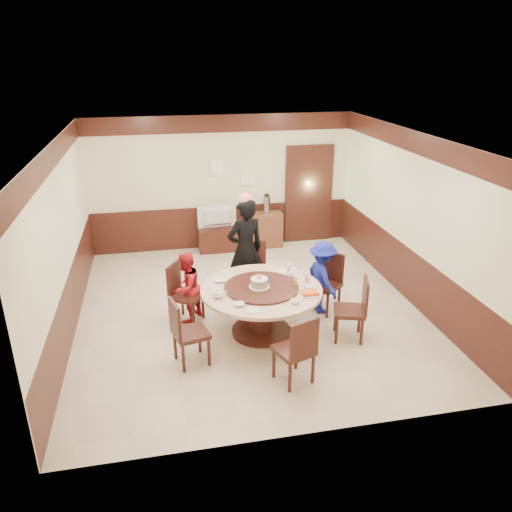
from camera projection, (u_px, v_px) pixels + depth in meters
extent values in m
plane|color=beige|center=(249.00, 309.00, 8.29)|extent=(6.00, 6.00, 0.00)
plane|color=silver|center=(248.00, 138.00, 7.23)|extent=(6.00, 6.00, 0.00)
cube|color=#EAE2C5|center=(222.00, 183.00, 10.48)|extent=(5.50, 0.04, 2.80)
cube|color=#EAE2C5|center=(304.00, 326.00, 5.04)|extent=(5.50, 0.04, 2.80)
cube|color=#EAE2C5|center=(63.00, 242.00, 7.25)|extent=(0.04, 6.00, 2.80)
cube|color=#EAE2C5|center=(411.00, 218.00, 8.27)|extent=(0.04, 6.00, 2.80)
cube|color=#371611|center=(249.00, 284.00, 8.12)|extent=(5.50, 6.00, 0.90)
cube|color=#371611|center=(248.00, 151.00, 7.29)|extent=(5.50, 6.00, 0.35)
cube|color=#371611|center=(308.00, 195.00, 10.92)|extent=(1.05, 0.08, 2.18)
cube|color=#8CD8A0|center=(308.00, 195.00, 10.94)|extent=(0.88, 0.02, 2.05)
cylinder|color=#371611|center=(261.00, 331.00, 7.59)|extent=(0.90, 0.90, 0.06)
cylinder|color=#371611|center=(261.00, 312.00, 7.47)|extent=(0.36, 0.36, 0.65)
cylinder|color=#CCA595|center=(261.00, 290.00, 7.33)|extent=(1.79, 1.79, 0.05)
cylinder|color=#371611|center=(261.00, 287.00, 7.31)|extent=(1.10, 1.10, 0.03)
cube|color=#371611|center=(325.00, 285.00, 8.09)|extent=(0.62, 0.62, 0.06)
cube|color=#371611|center=(332.00, 266.00, 8.14)|extent=(0.29, 0.35, 0.50)
cube|color=#371611|center=(324.00, 299.00, 8.18)|extent=(0.36, 0.36, 0.42)
cube|color=#371611|center=(256.00, 274.00, 8.51)|extent=(0.44, 0.44, 0.06)
cube|color=#371611|center=(254.00, 255.00, 8.59)|extent=(0.42, 0.04, 0.50)
cube|color=#371611|center=(256.00, 287.00, 8.60)|extent=(0.36, 0.36, 0.42)
cube|color=#371611|center=(187.00, 296.00, 7.75)|extent=(0.60, 0.60, 0.06)
cube|color=#371611|center=(174.00, 278.00, 7.70)|extent=(0.24, 0.39, 0.50)
cube|color=#371611|center=(188.00, 309.00, 7.84)|extent=(0.36, 0.36, 0.42)
cube|color=#371611|center=(191.00, 333.00, 6.72)|extent=(0.54, 0.54, 0.06)
cube|color=#371611|center=(175.00, 319.00, 6.53)|extent=(0.14, 0.42, 0.50)
cube|color=#371611|center=(192.00, 349.00, 6.81)|extent=(0.36, 0.36, 0.42)
cube|color=#371611|center=(294.00, 350.00, 6.34)|extent=(0.57, 0.57, 0.06)
cube|color=#371611|center=(304.00, 339.00, 6.07)|extent=(0.41, 0.18, 0.50)
cube|color=#371611|center=(293.00, 366.00, 6.43)|extent=(0.36, 0.36, 0.42)
cube|color=#371611|center=(349.00, 311.00, 7.29)|extent=(0.55, 0.55, 0.06)
cube|color=#371611|center=(365.00, 295.00, 7.17)|extent=(0.16, 0.41, 0.50)
cube|color=#371611|center=(348.00, 325.00, 7.39)|extent=(0.36, 0.36, 0.42)
imported|color=black|center=(245.00, 250.00, 8.34)|extent=(0.74, 0.59, 1.78)
imported|color=#B31721|center=(186.00, 287.00, 7.75)|extent=(0.67, 0.70, 1.14)
imported|color=navy|center=(322.00, 277.00, 8.01)|extent=(0.59, 0.85, 1.21)
cylinder|color=white|center=(259.00, 287.00, 7.28)|extent=(0.31, 0.31, 0.01)
cylinder|color=tan|center=(259.00, 283.00, 7.26)|extent=(0.25, 0.25, 0.11)
cylinder|color=white|center=(259.00, 279.00, 7.23)|extent=(0.25, 0.25, 0.01)
sphere|color=pink|center=(259.00, 277.00, 7.22)|extent=(0.07, 0.07, 0.07)
ellipsoid|color=white|center=(218.00, 294.00, 7.01)|extent=(0.17, 0.15, 0.13)
ellipsoid|color=white|center=(294.00, 273.00, 7.66)|extent=(0.17, 0.15, 0.13)
imported|color=white|center=(220.00, 281.00, 7.51)|extent=(0.16, 0.16, 0.04)
imported|color=white|center=(295.00, 301.00, 6.88)|extent=(0.14, 0.14, 0.04)
imported|color=white|center=(239.00, 304.00, 6.81)|extent=(0.15, 0.15, 0.04)
imported|color=white|center=(309.00, 287.00, 7.31)|extent=(0.12, 0.12, 0.04)
cylinder|color=white|center=(254.00, 310.00, 6.68)|extent=(0.18, 0.18, 0.01)
cylinder|color=white|center=(283.00, 272.00, 7.85)|extent=(0.18, 0.18, 0.01)
cube|color=white|center=(310.00, 295.00, 7.10)|extent=(0.30, 0.20, 0.02)
cube|color=#DC5019|center=(310.00, 293.00, 7.08)|extent=(0.24, 0.15, 0.04)
cylinder|color=silver|center=(296.00, 281.00, 7.36)|extent=(0.06, 0.06, 0.16)
cylinder|color=silver|center=(307.00, 279.00, 7.43)|extent=(0.06, 0.06, 0.16)
cylinder|color=silver|center=(289.00, 269.00, 7.76)|extent=(0.06, 0.06, 0.16)
cube|color=#371611|center=(218.00, 239.00, 10.66)|extent=(0.85, 0.45, 0.50)
imported|color=gray|center=(218.00, 217.00, 10.48)|extent=(0.83, 0.18, 0.48)
cube|color=brown|center=(263.00, 230.00, 10.83)|extent=(0.80, 0.40, 0.75)
cylinder|color=silver|center=(267.00, 205.00, 10.63)|extent=(0.15, 0.15, 0.38)
cube|color=white|center=(217.00, 167.00, 10.28)|extent=(0.25, 0.00, 0.35)
cube|color=white|center=(248.00, 180.00, 10.52)|extent=(0.30, 0.00, 0.22)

